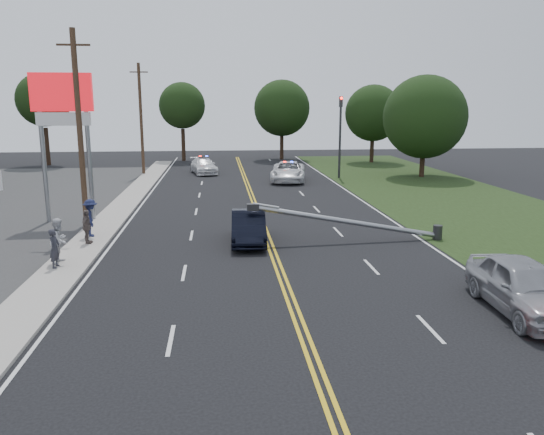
{
  "coord_description": "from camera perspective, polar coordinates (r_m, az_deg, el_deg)",
  "views": [
    {
      "loc": [
        -2.29,
        -15.76,
        6.34
      ],
      "look_at": [
        -0.1,
        5.92,
        1.7
      ],
      "focal_mm": 35.0,
      "sensor_mm": 36.0,
      "label": 1
    }
  ],
  "objects": [
    {
      "name": "tree_7",
      "position": [
        63.07,
        1.07,
        11.68
      ],
      "size": [
        6.51,
        6.51,
        9.22
      ],
      "color": "black",
      "rests_on": "ground"
    },
    {
      "name": "bystander_d",
      "position": [
        25.55,
        -19.3,
        -0.95
      ],
      "size": [
        0.46,
        0.95,
        1.57
      ],
      "primitive_type": "imported",
      "rotation": [
        0.0,
        0.0,
        1.49
      ],
      "color": "#61534D",
      "rests_on": "sidewalk"
    },
    {
      "name": "emergency_b",
      "position": [
        50.37,
        -7.36,
        5.52
      ],
      "size": [
        3.0,
        5.23,
        1.43
      ],
      "primitive_type": "imported",
      "rotation": [
        0.0,
        0.0,
        0.21
      ],
      "color": "silver",
      "rests_on": "ground"
    },
    {
      "name": "pylon_sign",
      "position": [
        30.87,
        -21.58,
        10.56
      ],
      "size": [
        3.2,
        0.35,
        8.0
      ],
      "color": "gray",
      "rests_on": "ground"
    },
    {
      "name": "bystander_b",
      "position": [
        22.86,
        -21.91,
        -2.3
      ],
      "size": [
        0.83,
        0.99,
        1.82
      ],
      "primitive_type": "imported",
      "rotation": [
        0.0,
        0.0,
        1.4
      ],
      "color": "silver",
      "rests_on": "sidewalk"
    },
    {
      "name": "waiting_sedan",
      "position": [
        18.26,
        25.44,
        -6.69
      ],
      "size": [
        2.23,
        5.07,
        1.7
      ],
      "primitive_type": "imported",
      "rotation": [
        0.0,
        0.0,
        -0.05
      ],
      "color": "#999AA0",
      "rests_on": "ground"
    },
    {
      "name": "bystander_c",
      "position": [
        26.9,
        -18.91,
        -0.03
      ],
      "size": [
        0.94,
        1.3,
        1.81
      ],
      "primitive_type": "imported",
      "rotation": [
        0.0,
        0.0,
        1.81
      ],
      "color": "#1A2043",
      "rests_on": "sidewalk"
    },
    {
      "name": "emergency_a",
      "position": [
        44.96,
        1.75,
        4.97
      ],
      "size": [
        3.68,
        6.31,
        1.65
      ],
      "primitive_type": "imported",
      "rotation": [
        0.0,
        0.0,
        -0.17
      ],
      "color": "silver",
      "rests_on": "ground"
    },
    {
      "name": "grass_verge",
      "position": [
        30.87,
        25.15,
        -0.98
      ],
      "size": [
        12.0,
        80.0,
        0.01
      ],
      "primitive_type": "cube",
      "color": "black",
      "rests_on": "ground"
    },
    {
      "name": "tree_9",
      "position": [
        49.31,
        16.12,
        10.35
      ],
      "size": [
        7.29,
        7.29,
        8.94
      ],
      "color": "black",
      "rests_on": "ground"
    },
    {
      "name": "tree_6",
      "position": [
        62.31,
        -9.65,
        11.77
      ],
      "size": [
        5.21,
        5.21,
        8.87
      ],
      "color": "black",
      "rests_on": "ground"
    },
    {
      "name": "sidewalk",
      "position": [
        27.21,
        -18.6,
        -1.96
      ],
      "size": [
        1.8,
        70.0,
        0.12
      ],
      "primitive_type": "cube",
      "color": "#A19B91",
      "rests_on": "ground"
    },
    {
      "name": "tree_5",
      "position": [
        61.63,
        -23.39,
        11.51
      ],
      "size": [
        5.51,
        5.51,
        9.6
      ],
      "color": "black",
      "rests_on": "ground"
    },
    {
      "name": "bystander_a",
      "position": [
        22.26,
        -22.33,
        -3.08
      ],
      "size": [
        0.44,
        0.6,
        1.54
      ],
      "primitive_type": "imported",
      "rotation": [
        0.0,
        0.0,
        1.44
      ],
      "color": "#2A2A32",
      "rests_on": "sidewalk"
    },
    {
      "name": "tree_8",
      "position": [
        60.75,
        10.84,
        10.97
      ],
      "size": [
        6.21,
        6.21,
        8.55
      ],
      "color": "black",
      "rests_on": "ground"
    },
    {
      "name": "centerline_yellow",
      "position": [
        26.62,
        -0.68,
        -1.73
      ],
      "size": [
        0.36,
        80.0,
        0.0
      ],
      "primitive_type": "cube",
      "color": "gold",
      "rests_on": "ground"
    },
    {
      "name": "utility_pole_mid",
      "position": [
        28.63,
        -19.98,
        8.8
      ],
      "size": [
        1.6,
        0.28,
        10.0
      ],
      "color": "#382619",
      "rests_on": "ground"
    },
    {
      "name": "traffic_signal",
      "position": [
        47.01,
        7.35,
        9.33
      ],
      "size": [
        0.28,
        0.41,
        7.05
      ],
      "color": "#2D2D30",
      "rests_on": "ground"
    },
    {
      "name": "fallen_streetlight",
      "position": [
        25.21,
        9.25,
        -0.55
      ],
      "size": [
        9.36,
        0.44,
        1.91
      ],
      "color": "#2D2D30",
      "rests_on": "ground"
    },
    {
      "name": "utility_pole_far",
      "position": [
        50.25,
        -13.9,
        10.25
      ],
      "size": [
        1.6,
        0.28,
        10.0
      ],
      "color": "#382619",
      "rests_on": "ground"
    },
    {
      "name": "ground",
      "position": [
        17.14,
        2.34,
        -9.7
      ],
      "size": [
        120.0,
        120.0,
        0.0
      ],
      "primitive_type": "plane",
      "color": "black",
      "rests_on": "ground"
    },
    {
      "name": "crashed_sedan",
      "position": [
        24.83,
        -2.55,
        -1.03
      ],
      "size": [
        1.71,
        4.52,
        1.47
      ],
      "primitive_type": "imported",
      "rotation": [
        0.0,
        0.0,
        -0.03
      ],
      "color": "black",
      "rests_on": "ground"
    }
  ]
}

